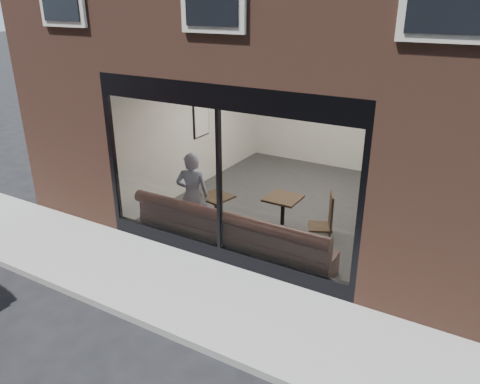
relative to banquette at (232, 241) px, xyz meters
The scene contains 20 objects.
ground 2.46m from the banquette, 90.00° to the right, with size 120.00×120.00×0.00m, color black.
sidewalk_near 1.47m from the banquette, 90.00° to the right, with size 40.00×2.00×0.01m, color gray.
kerb_near 2.51m from the banquette, 90.00° to the right, with size 40.00×0.10×0.12m, color gray.
host_building_pier_left 6.84m from the banquette, 124.05° to the left, with size 2.50×12.00×3.20m, color brown.
host_building_backfill 8.66m from the banquette, 90.00° to the left, with size 5.00×6.00×3.20m, color brown.
cafe_floor 2.56m from the banquette, 90.00° to the left, with size 6.00×6.00×0.00m, color #2D2D30.
cafe_ceiling 3.91m from the banquette, 90.00° to the left, with size 6.00×6.00×0.00m, color white.
cafe_wall_back 5.71m from the banquette, 90.00° to the left, with size 5.00×5.00×0.00m, color silver.
cafe_wall_left 3.82m from the banquette, 134.32° to the left, with size 6.00×6.00×0.00m, color silver.
cafe_wall_right 3.82m from the banquette, 45.68° to the left, with size 6.00×6.00×0.00m, color silver.
storefront_kick 0.41m from the banquette, 90.00° to the right, with size 5.00×0.10×0.30m, color black.
storefront_header 2.80m from the banquette, 90.00° to the right, with size 5.00×0.10×0.40m, color black.
storefront_mullion 1.38m from the banquette, 90.00° to the right, with size 0.06×0.10×2.50m, color black.
storefront_glass 1.39m from the banquette, 90.00° to the right, with size 4.80×4.80×0.00m, color white.
banquette is the anchor object (origin of this frame).
person 1.21m from the banquette, behind, with size 0.64×0.42×1.75m, color #929FBD.
cafe_table_left 1.08m from the banquette, 140.55° to the left, with size 0.58×0.58×0.04m, color black.
cafe_table_right 1.40m from the banquette, 69.39° to the left, with size 0.66×0.66×0.04m, color black.
cafe_chair_right 1.83m from the banquette, 48.04° to the left, with size 0.46×0.46×0.04m, color black.
wall_poster 3.87m from the banquette, 133.00° to the left, with size 0.02×0.57×0.76m, color white.
Camera 1 is at (4.03, -4.15, 4.44)m, focal length 35.00 mm.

